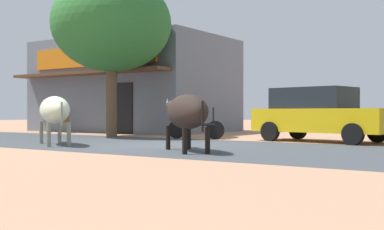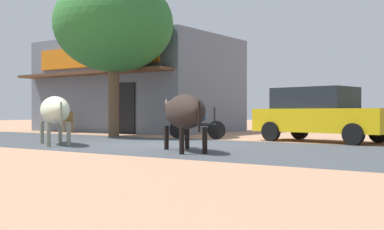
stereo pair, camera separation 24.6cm
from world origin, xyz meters
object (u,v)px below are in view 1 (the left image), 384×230
object	(u,v)px
parked_hatchback_car	(320,114)
cow_far_dark	(186,112)
parked_motorcycle	(196,125)
roadside_tree	(111,24)
cow_near_brown	(54,110)
cafe_chair_near_tree	(64,121)

from	to	relation	value
parked_hatchback_car	cow_far_dark	world-z (taller)	parked_hatchback_car
parked_hatchback_car	parked_motorcycle	bearing A→B (deg)	-168.48
roadside_tree	parked_hatchback_car	xyz separation A→B (m)	(7.42, 1.17, -3.27)
parked_motorcycle	cow_near_brown	world-z (taller)	cow_near_brown
roadside_tree	parked_motorcycle	distance (m)	5.05
parked_hatchback_car	parked_motorcycle	distance (m)	4.04
cow_near_brown	cafe_chair_near_tree	size ratio (longest dim) A/B	2.89
cow_far_dark	roadside_tree	bearing A→B (deg)	146.23
roadside_tree	cow_far_dark	size ratio (longest dim) A/B	2.46
cow_near_brown	roadside_tree	bearing A→B (deg)	113.65
roadside_tree	cow_far_dark	world-z (taller)	roadside_tree
parked_hatchback_car	cow_near_brown	world-z (taller)	parked_hatchback_car
roadside_tree	cow_near_brown	distance (m)	5.63
cow_near_brown	parked_hatchback_car	bearing A→B (deg)	44.38
parked_motorcycle	cafe_chair_near_tree	xyz separation A→B (m)	(-7.47, 0.94, 0.05)
parked_motorcycle	cow_near_brown	bearing A→B (deg)	-109.21
parked_hatchback_car	roadside_tree	bearing A→B (deg)	-171.05
parked_hatchback_car	cafe_chair_near_tree	bearing A→B (deg)	179.32
cow_near_brown	cow_far_dark	bearing A→B (deg)	1.94
cow_near_brown	cafe_chair_near_tree	bearing A→B (deg)	136.43
cow_far_dark	parked_hatchback_car	bearing A→B (deg)	76.61
parked_hatchback_car	cafe_chair_near_tree	xyz separation A→B (m)	(-11.41, 0.14, -0.33)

